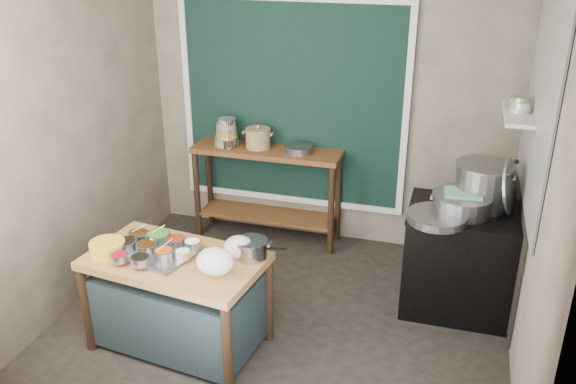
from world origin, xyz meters
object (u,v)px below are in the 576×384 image
(prep_table, at_px, (179,302))
(ceramic_crock, at_px, (258,139))
(utensil_cup, at_px, (230,143))
(condiment_tray, at_px, (155,252))
(stove_block, at_px, (462,261))
(steamer, at_px, (462,203))
(back_counter, at_px, (267,194))
(stock_pot, at_px, (482,185))
(yellow_basin, at_px, (108,248))
(saucepan, at_px, (251,249))

(prep_table, height_order, ceramic_crock, ceramic_crock)
(utensil_cup, bearing_deg, condiment_tray, -86.60)
(stove_block, relative_size, utensil_cup, 6.22)
(stove_block, bearing_deg, steamer, -140.29)
(back_counter, xyz_separation_m, stock_pot, (1.98, -0.62, 0.58))
(prep_table, relative_size, steamer, 2.65)
(yellow_basin, height_order, stock_pot, stock_pot)
(back_counter, distance_m, stock_pot, 2.15)
(condiment_tray, xyz_separation_m, utensil_cup, (-0.11, 1.78, 0.23))
(prep_table, xyz_separation_m, ceramic_crock, (-0.00, 1.85, 0.66))
(prep_table, relative_size, stock_pot, 2.74)
(stock_pot, bearing_deg, ceramic_crock, 162.87)
(yellow_basin, distance_m, stock_pot, 2.88)
(stock_pot, xyz_separation_m, steamer, (-0.14, -0.16, -0.10))
(condiment_tray, relative_size, utensil_cup, 3.86)
(back_counter, bearing_deg, yellow_basin, -106.51)
(stove_block, xyz_separation_m, saucepan, (-1.46, -0.95, 0.39))
(yellow_basin, distance_m, utensil_cup, 1.89)
(stove_block, xyz_separation_m, steamer, (-0.06, -0.05, 0.53))
(back_counter, height_order, stove_block, back_counter)
(back_counter, bearing_deg, stove_block, -21.02)
(stove_block, distance_m, yellow_basin, 2.77)
(prep_table, bearing_deg, back_counter, 94.55)
(saucepan, distance_m, stock_pot, 1.89)
(prep_table, distance_m, yellow_basin, 0.65)
(condiment_tray, height_order, ceramic_crock, ceramic_crock)
(yellow_basin, bearing_deg, saucepan, 13.69)
(ceramic_crock, distance_m, stock_pot, 2.17)
(condiment_tray, bearing_deg, back_counter, 82.25)
(stove_block, xyz_separation_m, utensil_cup, (-2.25, 0.68, 0.57))
(stove_block, relative_size, yellow_basin, 3.54)
(back_counter, distance_m, yellow_basin, 2.03)
(stove_block, bearing_deg, back_counter, 158.98)
(ceramic_crock, xyz_separation_m, steamer, (1.93, -0.80, -0.08))
(stock_pot, bearing_deg, utensil_cup, 166.41)
(utensil_cup, xyz_separation_m, stock_pot, (2.33, -0.56, 0.07))
(prep_table, bearing_deg, stock_pot, 37.79)
(back_counter, distance_m, stove_block, 2.04)
(back_counter, xyz_separation_m, stove_block, (1.90, -0.73, -0.05))
(back_counter, relative_size, yellow_basin, 5.70)
(back_counter, bearing_deg, ceramic_crock, 168.14)
(stove_block, distance_m, condiment_tray, 2.44)
(saucepan, bearing_deg, stock_pot, 26.44)
(yellow_basin, xyz_separation_m, saucepan, (1.01, 0.24, 0.02))
(prep_table, height_order, stove_block, stove_block)
(ceramic_crock, bearing_deg, prep_table, -89.97)
(condiment_tray, xyz_separation_m, yellow_basin, (-0.32, -0.09, 0.04))
(prep_table, relative_size, saucepan, 5.07)
(stove_block, distance_m, utensil_cup, 2.42)
(utensil_cup, bearing_deg, steamer, -18.28)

